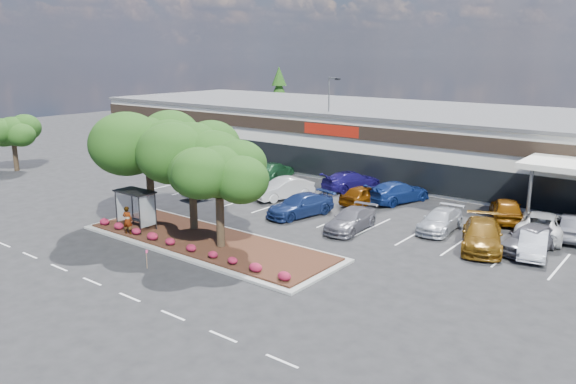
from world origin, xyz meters
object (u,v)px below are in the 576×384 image
Objects in this scene: light_pole at (329,132)px; car_1 at (210,187)px; survey_stake at (147,257)px; car_0 at (222,179)px.

light_pole is 2.02× the size of car_1.
car_0 is (-10.18, 16.33, 0.16)m from survey_stake.
light_pole is 11.91m from car_0.
survey_stake is 19.25m from car_0.
car_0 reaches higher than car_1.
car_1 is at bearing -103.08° from light_pole.
survey_stake is (5.98, -26.95, -3.53)m from light_pole.
car_0 is at bearing -111.57° from light_pole.
survey_stake is 16.45m from car_1.
car_1 is (-9.06, 13.73, 0.08)m from survey_stake.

